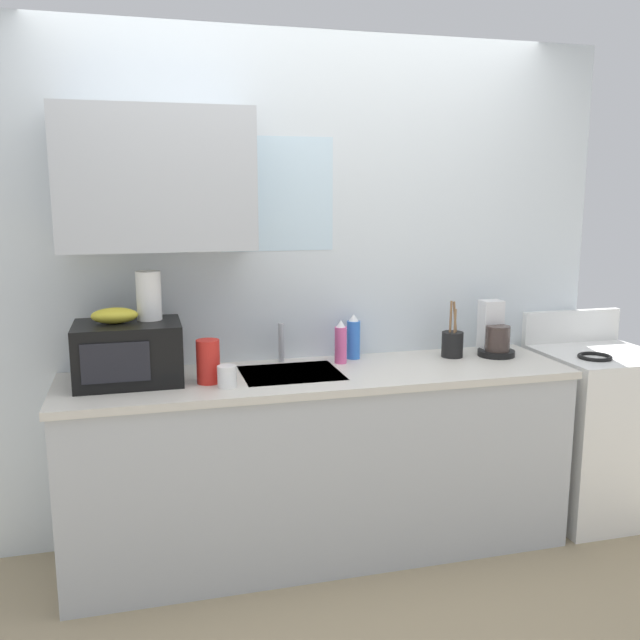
{
  "coord_description": "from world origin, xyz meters",
  "views": [
    {
      "loc": [
        -0.8,
        -3.02,
        1.74
      ],
      "look_at": [
        0.0,
        0.0,
        1.15
      ],
      "focal_mm": 38.44,
      "sensor_mm": 36.0,
      "label": 1
    }
  ],
  "objects_px": {
    "stove_range": "(596,432)",
    "coffee_maker": "(494,335)",
    "mug_white": "(227,376)",
    "dish_soap_bottle_blue": "(353,338)",
    "cereal_canister": "(208,361)",
    "microwave": "(128,353)",
    "dish_soap_bottle_pink": "(341,343)",
    "paper_towel_roll": "(149,296)",
    "utensil_crock": "(452,343)",
    "banana_bunch": "(115,316)"
  },
  "relations": [
    {
      "from": "banana_bunch",
      "to": "cereal_canister",
      "type": "relative_size",
      "value": 1.03
    },
    {
      "from": "dish_soap_bottle_blue",
      "to": "dish_soap_bottle_pink",
      "type": "bearing_deg",
      "value": -140.18
    },
    {
      "from": "dish_soap_bottle_blue",
      "to": "utensil_crock",
      "type": "xyz_separation_m",
      "value": [
        0.5,
        -0.1,
        -0.04
      ]
    },
    {
      "from": "stove_range",
      "to": "coffee_maker",
      "type": "distance_m",
      "value": 0.8
    },
    {
      "from": "coffee_maker",
      "to": "dish_soap_bottle_blue",
      "type": "distance_m",
      "value": 0.74
    },
    {
      "from": "microwave",
      "to": "cereal_canister",
      "type": "bearing_deg",
      "value": -16.13
    },
    {
      "from": "banana_bunch",
      "to": "dish_soap_bottle_blue",
      "type": "xyz_separation_m",
      "value": [
        1.15,
        0.17,
        -0.2
      ]
    },
    {
      "from": "cereal_canister",
      "to": "mug_white",
      "type": "relative_size",
      "value": 2.05
    },
    {
      "from": "microwave",
      "to": "dish_soap_bottle_pink",
      "type": "distance_m",
      "value": 1.02
    },
    {
      "from": "banana_bunch",
      "to": "utensil_crock",
      "type": "bearing_deg",
      "value": 2.42
    },
    {
      "from": "mug_white",
      "to": "paper_towel_roll",
      "type": "bearing_deg",
      "value": 142.32
    },
    {
      "from": "dish_soap_bottle_pink",
      "to": "dish_soap_bottle_blue",
      "type": "xyz_separation_m",
      "value": [
        0.09,
        0.07,
        0.01
      ]
    },
    {
      "from": "utensil_crock",
      "to": "paper_towel_roll",
      "type": "bearing_deg",
      "value": -179.24
    },
    {
      "from": "dish_soap_bottle_blue",
      "to": "utensil_crock",
      "type": "distance_m",
      "value": 0.51
    },
    {
      "from": "banana_bunch",
      "to": "cereal_canister",
      "type": "height_order",
      "value": "banana_bunch"
    },
    {
      "from": "microwave",
      "to": "dish_soap_bottle_blue",
      "type": "height_order",
      "value": "microwave"
    },
    {
      "from": "paper_towel_roll",
      "to": "utensil_crock",
      "type": "distance_m",
      "value": 1.53
    },
    {
      "from": "coffee_maker",
      "to": "dish_soap_bottle_blue",
      "type": "xyz_separation_m",
      "value": [
        -0.73,
        0.11,
        0.0
      ]
    },
    {
      "from": "coffee_maker",
      "to": "cereal_canister",
      "type": "bearing_deg",
      "value": -173.95
    },
    {
      "from": "banana_bunch",
      "to": "dish_soap_bottle_blue",
      "type": "bearing_deg",
      "value": 8.32
    },
    {
      "from": "paper_towel_roll",
      "to": "mug_white",
      "type": "height_order",
      "value": "paper_towel_roll"
    },
    {
      "from": "dish_soap_bottle_blue",
      "to": "cereal_canister",
      "type": "relative_size",
      "value": 1.17
    },
    {
      "from": "microwave",
      "to": "dish_soap_bottle_pink",
      "type": "bearing_deg",
      "value": 5.36
    },
    {
      "from": "cereal_canister",
      "to": "coffee_maker",
      "type": "bearing_deg",
      "value": 6.05
    },
    {
      "from": "paper_towel_roll",
      "to": "coffee_maker",
      "type": "relative_size",
      "value": 0.79
    },
    {
      "from": "stove_range",
      "to": "dish_soap_bottle_pink",
      "type": "distance_m",
      "value": 1.51
    },
    {
      "from": "paper_towel_roll",
      "to": "dish_soap_bottle_blue",
      "type": "bearing_deg",
      "value": 6.74
    },
    {
      "from": "microwave",
      "to": "mug_white",
      "type": "height_order",
      "value": "microwave"
    },
    {
      "from": "stove_range",
      "to": "paper_towel_roll",
      "type": "height_order",
      "value": "paper_towel_roll"
    },
    {
      "from": "microwave",
      "to": "stove_range",
      "type": "bearing_deg",
      "value": -1.07
    },
    {
      "from": "banana_bunch",
      "to": "mug_white",
      "type": "relative_size",
      "value": 2.11
    },
    {
      "from": "microwave",
      "to": "paper_towel_roll",
      "type": "relative_size",
      "value": 2.09
    },
    {
      "from": "microwave",
      "to": "cereal_canister",
      "type": "height_order",
      "value": "microwave"
    },
    {
      "from": "banana_bunch",
      "to": "cereal_canister",
      "type": "distance_m",
      "value": 0.45
    },
    {
      "from": "stove_range",
      "to": "banana_bunch",
      "type": "height_order",
      "value": "banana_bunch"
    },
    {
      "from": "dish_soap_bottle_blue",
      "to": "mug_white",
      "type": "distance_m",
      "value": 0.78
    },
    {
      "from": "dish_soap_bottle_blue",
      "to": "cereal_canister",
      "type": "height_order",
      "value": "dish_soap_bottle_blue"
    },
    {
      "from": "stove_range",
      "to": "mug_white",
      "type": "relative_size",
      "value": 11.37
    },
    {
      "from": "paper_towel_roll",
      "to": "dish_soap_bottle_pink",
      "type": "height_order",
      "value": "paper_towel_roll"
    },
    {
      "from": "dish_soap_bottle_blue",
      "to": "mug_white",
      "type": "relative_size",
      "value": 2.41
    },
    {
      "from": "coffee_maker",
      "to": "dish_soap_bottle_pink",
      "type": "relative_size",
      "value": 1.29
    },
    {
      "from": "dish_soap_bottle_blue",
      "to": "cereal_canister",
      "type": "bearing_deg",
      "value": -160.57
    },
    {
      "from": "stove_range",
      "to": "mug_white",
      "type": "height_order",
      "value": "stove_range"
    },
    {
      "from": "cereal_canister",
      "to": "mug_white",
      "type": "distance_m",
      "value": 0.12
    },
    {
      "from": "microwave",
      "to": "utensil_crock",
      "type": "relative_size",
      "value": 1.58
    },
    {
      "from": "coffee_maker",
      "to": "cereal_canister",
      "type": "distance_m",
      "value": 1.5
    },
    {
      "from": "cereal_canister",
      "to": "utensil_crock",
      "type": "bearing_deg",
      "value": 7.66
    },
    {
      "from": "dish_soap_bottle_pink",
      "to": "mug_white",
      "type": "relative_size",
      "value": 2.28
    },
    {
      "from": "banana_bunch",
      "to": "utensil_crock",
      "type": "xyz_separation_m",
      "value": [
        1.65,
        0.07,
        -0.23
      ]
    },
    {
      "from": "utensil_crock",
      "to": "banana_bunch",
      "type": "bearing_deg",
      "value": -177.58
    }
  ]
}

